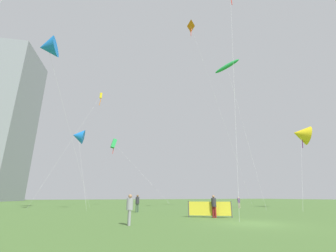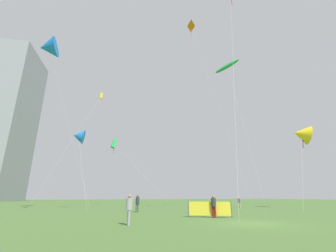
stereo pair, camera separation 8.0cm
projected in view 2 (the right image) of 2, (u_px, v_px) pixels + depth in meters
The scene contains 13 objects.
ground at pixel (251, 224), 14.10m from camera, with size 280.00×280.00×0.00m, color #476B30.
person_standing_0 at pixel (239, 202), 33.73m from camera, with size 0.35×0.35×1.56m.
person_standing_1 at pixel (214, 205), 18.20m from camera, with size 0.38×0.38×1.73m.
person_standing_2 at pixel (129, 207), 13.44m from camera, with size 0.39×0.39×1.75m.
person_standing_3 at pixel (137, 202), 24.55m from camera, with size 0.40×0.40×1.81m.
kite_flying_0 at pixel (79, 136), 33.16m from camera, with size 2.97×4.78×11.26m.
kite_flying_1 at pixel (114, 144), 45.78m from camera, with size 11.05×5.77×12.94m.
kite_flying_2 at pixel (301, 134), 34.84m from camera, with size 9.62×6.03×12.54m.
kite_flying_3 at pixel (48, 47), 32.35m from camera, with size 9.99×6.99×23.80m.
kite_flying_4 at pixel (192, 29), 45.05m from camera, with size 11.06×1.98×34.78m.
kite_flying_6 at pixel (227, 66), 39.00m from camera, with size 3.42×6.24×24.28m.
kite_flying_7 at pixel (101, 97), 43.34m from camera, with size 8.95×2.92×20.76m.
event_banner at pixel (210, 209), 18.31m from camera, with size 2.92×2.01×1.27m.
Camera 2 is at (-10.72, -12.08, 1.60)m, focal length 24.13 mm.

